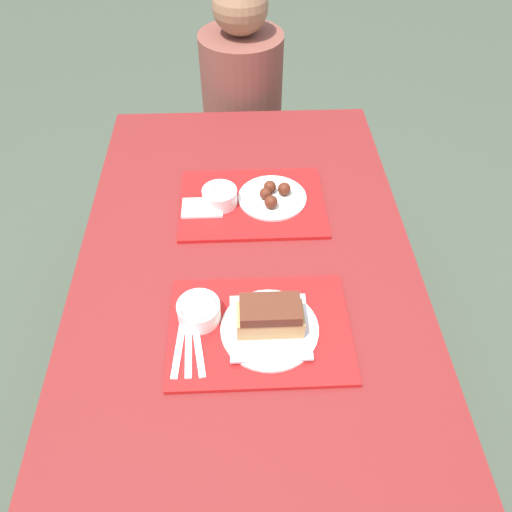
{
  "coord_description": "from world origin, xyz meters",
  "views": [
    {
      "loc": [
        -0.01,
        -0.92,
        1.79
      ],
      "look_at": [
        0.02,
        -0.02,
        0.81
      ],
      "focal_mm": 35.0,
      "sensor_mm": 36.0,
      "label": 1
    }
  ],
  "objects_px": {
    "bowl_coleslaw_near": "(199,311)",
    "bowl_coleslaw_far": "(220,196)",
    "brisket_sandwich_plate": "(270,321)",
    "person_seated_across": "(242,89)",
    "tray_near": "(260,330)",
    "tray_far": "(252,203)",
    "wings_plate_far": "(273,196)"
  },
  "relations": [
    {
      "from": "bowl_coleslaw_near",
      "to": "bowl_coleslaw_far",
      "type": "distance_m",
      "value": 0.43
    },
    {
      "from": "tray_far",
      "to": "bowl_coleslaw_near",
      "type": "relative_size",
      "value": 4.17
    },
    {
      "from": "tray_near",
      "to": "tray_far",
      "type": "relative_size",
      "value": 1.0
    },
    {
      "from": "tray_near",
      "to": "person_seated_across",
      "type": "bearing_deg",
      "value": 90.8
    },
    {
      "from": "tray_near",
      "to": "person_seated_across",
      "type": "xyz_separation_m",
      "value": [
        -0.02,
        1.22,
        -0.03
      ]
    },
    {
      "from": "tray_near",
      "to": "wings_plate_far",
      "type": "bearing_deg",
      "value": 82.69
    },
    {
      "from": "tray_near",
      "to": "brisket_sandwich_plate",
      "type": "height_order",
      "value": "brisket_sandwich_plate"
    },
    {
      "from": "bowl_coleslaw_near",
      "to": "wings_plate_far",
      "type": "relative_size",
      "value": 0.5
    },
    {
      "from": "tray_far",
      "to": "wings_plate_far",
      "type": "relative_size",
      "value": 2.09
    },
    {
      "from": "tray_far",
      "to": "bowl_coleslaw_near",
      "type": "distance_m",
      "value": 0.45
    },
    {
      "from": "tray_near",
      "to": "tray_far",
      "type": "height_order",
      "value": "same"
    },
    {
      "from": "brisket_sandwich_plate",
      "to": "person_seated_across",
      "type": "distance_m",
      "value": 1.23
    },
    {
      "from": "bowl_coleslaw_far",
      "to": "person_seated_across",
      "type": "height_order",
      "value": "person_seated_across"
    },
    {
      "from": "person_seated_across",
      "to": "tray_near",
      "type": "bearing_deg",
      "value": -89.2
    },
    {
      "from": "tray_far",
      "to": "person_seated_across",
      "type": "distance_m",
      "value": 0.76
    },
    {
      "from": "bowl_coleslaw_near",
      "to": "bowl_coleslaw_far",
      "type": "relative_size",
      "value": 1.0
    },
    {
      "from": "tray_near",
      "to": "bowl_coleslaw_far",
      "type": "bearing_deg",
      "value": 102.1
    },
    {
      "from": "tray_far",
      "to": "person_seated_across",
      "type": "relative_size",
      "value": 0.58
    },
    {
      "from": "tray_far",
      "to": "person_seated_across",
      "type": "xyz_separation_m",
      "value": [
        -0.02,
        0.76,
        -0.03
      ]
    },
    {
      "from": "bowl_coleslaw_far",
      "to": "wings_plate_far",
      "type": "distance_m",
      "value": 0.16
    },
    {
      "from": "wings_plate_far",
      "to": "person_seated_across",
      "type": "relative_size",
      "value": 0.28
    },
    {
      "from": "person_seated_across",
      "to": "bowl_coleslaw_far",
      "type": "bearing_deg",
      "value": -96.19
    },
    {
      "from": "wings_plate_far",
      "to": "tray_near",
      "type": "bearing_deg",
      "value": -97.31
    },
    {
      "from": "tray_near",
      "to": "tray_far",
      "type": "distance_m",
      "value": 0.47
    },
    {
      "from": "wings_plate_far",
      "to": "person_seated_across",
      "type": "xyz_separation_m",
      "value": [
        -0.08,
        0.75,
        -0.05
      ]
    },
    {
      "from": "tray_near",
      "to": "bowl_coleslaw_far",
      "type": "distance_m",
      "value": 0.48
    },
    {
      "from": "tray_near",
      "to": "bowl_coleslaw_near",
      "type": "height_order",
      "value": "bowl_coleslaw_near"
    },
    {
      "from": "brisket_sandwich_plate",
      "to": "tray_near",
      "type": "bearing_deg",
      "value": 166.44
    },
    {
      "from": "tray_near",
      "to": "brisket_sandwich_plate",
      "type": "distance_m",
      "value": 0.05
    },
    {
      "from": "bowl_coleslaw_near",
      "to": "wings_plate_far",
      "type": "xyz_separation_m",
      "value": [
        0.21,
        0.44,
        -0.02
      ]
    },
    {
      "from": "brisket_sandwich_plate",
      "to": "bowl_coleslaw_far",
      "type": "relative_size",
      "value": 2.25
    },
    {
      "from": "tray_near",
      "to": "bowl_coleslaw_near",
      "type": "xyz_separation_m",
      "value": [
        -0.15,
        0.04,
        0.03
      ]
    }
  ]
}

